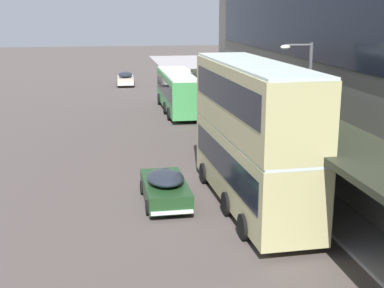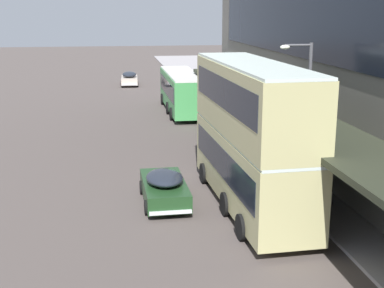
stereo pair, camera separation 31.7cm
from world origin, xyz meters
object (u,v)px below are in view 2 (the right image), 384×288
object	(u,v)px
sedan_oncoming_rear	(164,187)
street_lamp	(304,107)
sedan_oncoming_front	(129,79)
transit_bus_kerbside_rear	(182,89)
transit_bus_kerbside_front	(251,131)

from	to	relation	value
sedan_oncoming_rear	street_lamp	size ratio (longest dim) A/B	0.66
sedan_oncoming_front	street_lamp	xyz separation A→B (m)	(6.46, -37.86, 3.34)
transit_bus_kerbside_rear	sedan_oncoming_front	xyz separation A→B (m)	(-3.73, 16.76, -1.11)
transit_bus_kerbside_front	sedan_oncoming_rear	distance (m)	4.57
transit_bus_kerbside_front	sedan_oncoming_front	bearing A→B (deg)	95.29
street_lamp	transit_bus_kerbside_rear	bearing A→B (deg)	97.38
transit_bus_kerbside_front	transit_bus_kerbside_rear	size ratio (longest dim) A/B	0.97
sedan_oncoming_rear	street_lamp	world-z (taller)	street_lamp
sedan_oncoming_front	street_lamp	distance (m)	38.55
sedan_oncoming_rear	street_lamp	distance (m)	7.27
transit_bus_kerbside_front	sedan_oncoming_rear	xyz separation A→B (m)	(-3.60, 1.02, -2.62)
transit_bus_kerbside_front	sedan_oncoming_front	xyz separation A→B (m)	(-3.63, 39.25, -2.60)
sedan_oncoming_rear	street_lamp	xyz separation A→B (m)	(6.43, 0.37, 3.37)
transit_bus_kerbside_front	sedan_oncoming_rear	size ratio (longest dim) A/B	2.37
transit_bus_kerbside_rear	sedan_oncoming_front	distance (m)	17.20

